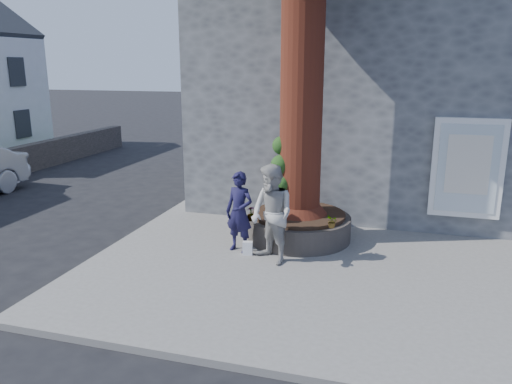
# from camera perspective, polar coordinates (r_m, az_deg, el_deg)

# --- Properties ---
(ground) EXTENTS (120.00, 120.00, 0.00)m
(ground) POSITION_cam_1_polar(r_m,az_deg,el_deg) (9.73, -2.23, -9.34)
(ground) COLOR black
(ground) RESTS_ON ground
(pavement) EXTENTS (9.00, 8.00, 0.12)m
(pavement) POSITION_cam_1_polar(r_m,az_deg,el_deg) (10.28, 7.59, -7.75)
(pavement) COLOR slate
(pavement) RESTS_ON ground
(yellow_line) EXTENTS (0.10, 30.00, 0.01)m
(yellow_line) POSITION_cam_1_polar(r_m,az_deg,el_deg) (11.80, -14.90, -5.47)
(yellow_line) COLOR yellow
(yellow_line) RESTS_ON ground
(stone_shop) EXTENTS (10.30, 8.30, 6.30)m
(stone_shop) POSITION_cam_1_polar(r_m,az_deg,el_deg) (15.65, 15.28, 11.13)
(stone_shop) COLOR #505255
(stone_shop) RESTS_ON ground
(planter) EXTENTS (2.30, 2.30, 0.60)m
(planter) POSITION_cam_1_polar(r_m,az_deg,el_deg) (11.20, 4.91, -3.88)
(planter) COLOR black
(planter) RESTS_ON pavement
(man) EXTENTS (0.69, 0.54, 1.68)m
(man) POSITION_cam_1_polar(r_m,az_deg,el_deg) (10.28, -1.92, -2.30)
(man) COLOR #151335
(man) RESTS_ON pavement
(woman) EXTENTS (1.20, 1.16, 1.95)m
(woman) POSITION_cam_1_polar(r_m,az_deg,el_deg) (9.67, 1.83, -2.58)
(woman) COLOR #A6A39F
(woman) RESTS_ON pavement
(shopping_bag) EXTENTS (0.22, 0.16, 0.28)m
(shopping_bag) POSITION_cam_1_polar(r_m,az_deg,el_deg) (10.28, -0.97, -6.43)
(shopping_bag) COLOR white
(shopping_bag) RESTS_ON pavement
(plant_a) EXTENTS (0.23, 0.20, 0.36)m
(plant_a) POSITION_cam_1_polar(r_m,az_deg,el_deg) (12.04, 1.80, -0.10)
(plant_a) COLOR gray
(plant_a) RESTS_ON planter
(plant_b) EXTENTS (0.25, 0.26, 0.37)m
(plant_b) POSITION_cam_1_polar(r_m,az_deg,el_deg) (12.04, 1.80, -0.10)
(plant_b) COLOR gray
(plant_b) RESTS_ON planter
(plant_c) EXTENTS (0.25, 0.25, 0.32)m
(plant_c) POSITION_cam_1_polar(r_m,az_deg,el_deg) (10.47, -0.54, -2.47)
(plant_c) COLOR gray
(plant_c) RESTS_ON planter
(plant_d) EXTENTS (0.30, 0.31, 0.27)m
(plant_d) POSITION_cam_1_polar(r_m,az_deg,el_deg) (10.14, 8.71, -3.36)
(plant_d) COLOR gray
(plant_d) RESTS_ON planter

